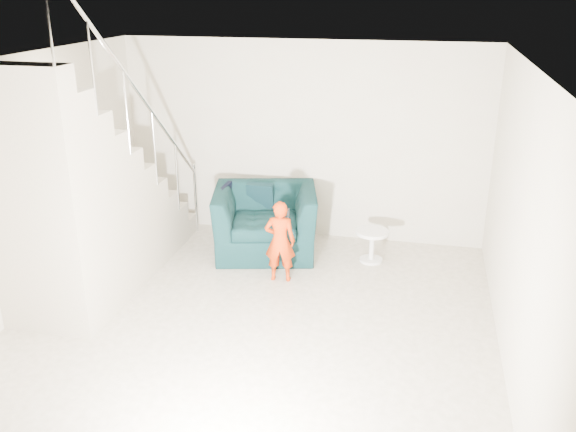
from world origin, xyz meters
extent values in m
plane|color=gray|center=(0.00, 0.00, 0.00)|extent=(5.50, 5.50, 0.00)
plane|color=silver|center=(0.00, 0.00, 2.70)|extent=(5.50, 5.50, 0.00)
plane|color=#B8A996|center=(0.00, 2.75, 1.35)|extent=(5.00, 0.00, 5.00)
plane|color=#B8A996|center=(0.00, -2.75, 1.35)|extent=(5.00, 0.00, 5.00)
plane|color=#B8A996|center=(-2.50, 0.00, 1.35)|extent=(0.00, 5.50, 5.50)
plane|color=#B8A996|center=(2.50, 0.00, 1.35)|extent=(0.00, 5.50, 5.50)
imported|color=black|center=(-0.35, 2.03, 0.43)|extent=(1.55, 1.43, 0.86)
imported|color=#AE2005|center=(0.04, 1.24, 0.50)|extent=(0.39, 0.28, 1.01)
cylinder|color=silver|center=(1.07, 2.02, 0.40)|extent=(0.42, 0.42, 0.04)
cylinder|color=silver|center=(1.07, 2.02, 0.19)|extent=(0.06, 0.06, 0.38)
cylinder|color=silver|center=(1.07, 2.02, 0.02)|extent=(0.30, 0.30, 0.03)
cube|color=#ADA089|center=(-2.00, 2.35, 0.14)|extent=(1.00, 0.30, 0.27)
cube|color=#ADA089|center=(-2.00, 2.05, 0.27)|extent=(1.00, 0.30, 0.54)
cube|color=#ADA089|center=(-2.00, 1.75, 0.41)|extent=(1.00, 0.30, 0.81)
cube|color=#ADA089|center=(-2.00, 1.45, 0.54)|extent=(1.00, 0.30, 1.08)
cube|color=#ADA089|center=(-2.00, 1.15, 0.68)|extent=(1.00, 0.30, 1.35)
cube|color=#ADA089|center=(-2.00, 0.85, 0.81)|extent=(1.00, 0.30, 1.62)
cube|color=#ADA089|center=(-2.00, 0.55, 0.95)|extent=(1.00, 0.30, 1.89)
cube|color=#ADA089|center=(-2.00, 0.25, 1.08)|extent=(1.00, 0.30, 2.16)
cube|color=#ADA089|center=(-2.00, -0.05, 1.22)|extent=(1.00, 0.30, 2.43)
cube|color=#ADA089|center=(-2.00, -0.35, 1.35)|extent=(1.00, 0.30, 2.70)
cylinder|color=silver|center=(-1.50, 1.00, 2.25)|extent=(0.04, 3.03, 2.73)
cylinder|color=silver|center=(-1.50, 2.50, 0.50)|extent=(0.04, 0.04, 1.00)
cube|color=black|center=(-0.49, 2.35, 0.67)|extent=(0.36, 0.17, 0.36)
cube|color=black|center=(-0.91, 2.04, 0.54)|extent=(0.06, 0.57, 0.63)
cube|color=black|center=(0.15, 1.24, 0.88)|extent=(0.03, 0.05, 0.10)
camera|label=1|loc=(1.61, -5.21, 3.36)|focal=38.00mm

